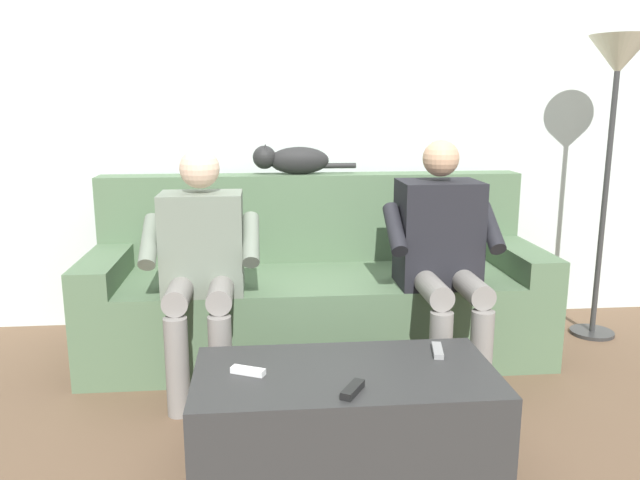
{
  "coord_description": "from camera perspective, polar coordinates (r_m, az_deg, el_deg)",
  "views": [
    {
      "loc": [
        0.29,
        3.04,
        1.29
      ],
      "look_at": [
        0.0,
        0.05,
        0.64
      ],
      "focal_mm": 35.21,
      "sensor_mm": 36.0,
      "label": 1
    }
  ],
  "objects": [
    {
      "name": "floor_lamp",
      "position": [
        3.74,
        25.34,
        13.03
      ],
      "size": [
        0.31,
        0.31,
        1.64
      ],
      "color": "#2D2D2D",
      "rests_on": "ground"
    },
    {
      "name": "person_right_seated",
      "position": [
        2.88,
        -10.71,
        -1.47
      ],
      "size": [
        0.52,
        0.54,
        1.1
      ],
      "color": "slate",
      "rests_on": "ground"
    },
    {
      "name": "remote_gray",
      "position": [
        2.45,
        10.64,
        -9.84
      ],
      "size": [
        0.06,
        0.14,
        0.02
      ],
      "primitive_type": "cube",
      "rotation": [
        0.0,
        0.0,
        1.38
      ],
      "color": "gray",
      "rests_on": "coffee_table"
    },
    {
      "name": "ground_plane",
      "position": [
        2.78,
        1.11,
        -15.43
      ],
      "size": [
        8.0,
        8.0,
        0.0
      ],
      "primitive_type": "plane",
      "color": "brown"
    },
    {
      "name": "coffee_table",
      "position": [
        2.34,
        2.28,
        -15.92
      ],
      "size": [
        1.07,
        0.54,
        0.37
      ],
      "color": "#2D2D2D",
      "rests_on": "ground"
    },
    {
      "name": "remote_white",
      "position": [
        2.25,
        -6.56,
        -11.74
      ],
      "size": [
        0.13,
        0.08,
        0.02
      ],
      "primitive_type": "cube",
      "rotation": [
        0.0,
        0.0,
        5.85
      ],
      "color": "white",
      "rests_on": "coffee_table"
    },
    {
      "name": "couch",
      "position": [
        3.35,
        -0.33,
        -4.73
      ],
      "size": [
        2.32,
        0.8,
        0.91
      ],
      "color": "#516B4C",
      "rests_on": "ground"
    },
    {
      "name": "remote_black",
      "position": [
        2.1,
        3.05,
        -13.42
      ],
      "size": [
        0.1,
        0.13,
        0.03
      ],
      "primitive_type": "cube",
      "rotation": [
        0.0,
        0.0,
        1.04
      ],
      "color": "black",
      "rests_on": "coffee_table"
    },
    {
      "name": "cat_on_backrest",
      "position": [
        3.46,
        -2.64,
        7.31
      ],
      "size": [
        0.57,
        0.13,
        0.16
      ],
      "color": "black",
      "rests_on": "couch"
    },
    {
      "name": "person_left_seated",
      "position": [
        3.0,
        11.0,
        -0.61
      ],
      "size": [
        0.53,
        0.61,
        1.13
      ],
      "color": "black",
      "rests_on": "ground"
    },
    {
      "name": "back_wall",
      "position": [
        3.72,
        -1.08,
        13.7
      ],
      "size": [
        5.02,
        0.06,
        2.77
      ],
      "primitive_type": "cube",
      "color": "silver",
      "rests_on": "ground"
    }
  ]
}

